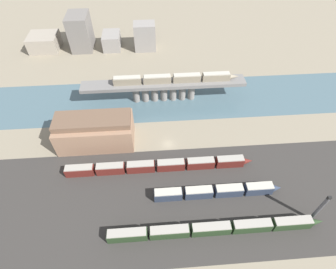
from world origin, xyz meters
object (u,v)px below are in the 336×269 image
at_px(signal_tower, 319,209).
at_px(train_yard_far, 159,166).
at_px(warehouse_building, 95,131).
at_px(train_yard_mid, 217,191).
at_px(train_on_bridge, 175,78).
at_px(train_yard_near, 215,229).

bearing_deg(signal_tower, train_yard_far, 154.21).
height_order(train_yard_far, warehouse_building, warehouse_building).
bearing_deg(train_yard_mid, train_on_bridge, 100.49).
relative_size(train_yard_near, train_yard_far, 0.98).
height_order(train_yard_mid, train_yard_far, train_yard_far).
bearing_deg(train_yard_far, signal_tower, -25.79).
relative_size(train_on_bridge, signal_tower, 3.94).
bearing_deg(train_yard_far, train_on_bridge, 76.56).
height_order(train_yard_mid, signal_tower, signal_tower).
relative_size(train_yard_near, signal_tower, 4.72).
relative_size(train_yard_mid, train_yard_far, 0.64).
bearing_deg(train_on_bridge, train_yard_far, -103.44).
bearing_deg(train_on_bridge, signal_tower, -58.86).
bearing_deg(train_on_bridge, train_yard_mid, -79.51).
distance_m(train_yard_far, warehouse_building, 28.01).
bearing_deg(train_yard_near, warehouse_building, 134.86).
bearing_deg(train_yard_near, train_on_bridge, 95.68).
height_order(train_yard_near, warehouse_building, warehouse_building).
distance_m(train_yard_mid, signal_tower, 29.91).
bearing_deg(train_yard_mid, signal_tower, -21.11).
height_order(train_yard_far, signal_tower, signal_tower).
relative_size(warehouse_building, signal_tower, 2.06).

